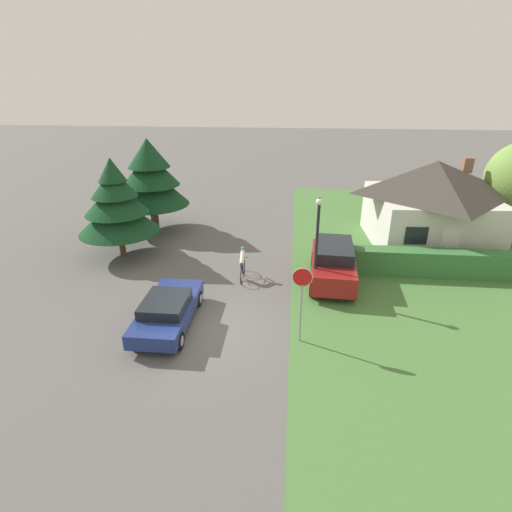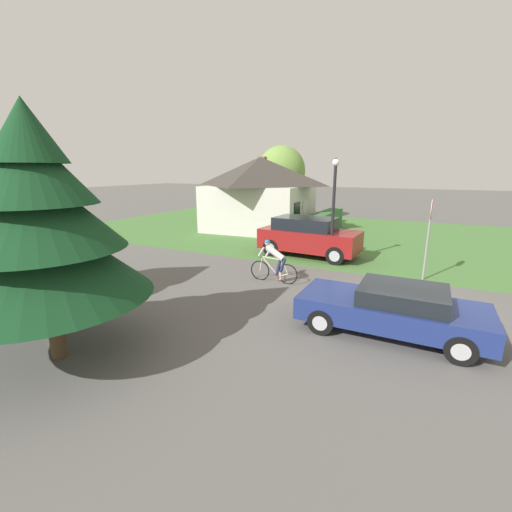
{
  "view_description": "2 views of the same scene",
  "coord_description": "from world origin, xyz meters",
  "px_view_note": "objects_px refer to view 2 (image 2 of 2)",
  "views": [
    {
      "loc": [
        3.19,
        -12.39,
        8.66
      ],
      "look_at": [
        1.59,
        4.19,
        1.3
      ],
      "focal_mm": 28.0,
      "sensor_mm": 36.0,
      "label": 1
    },
    {
      "loc": [
        -9.8,
        -0.28,
        3.92
      ],
      "look_at": [
        -0.16,
        4.64,
        1.18
      ],
      "focal_mm": 24.0,
      "sensor_mm": 36.0,
      "label": 2
    }
  ],
  "objects_px": {
    "street_lamp": "(334,201)",
    "parked_suv_right": "(308,237)",
    "cottage_house": "(260,192)",
    "conifer_tall_near": "(40,226)",
    "sedan_left_lane": "(392,309)",
    "deciduous_tree_right": "(281,171)",
    "cyclist": "(274,262)",
    "stop_sign": "(429,224)"
  },
  "relations": [
    {
      "from": "parked_suv_right",
      "to": "stop_sign",
      "type": "xyz_separation_m",
      "value": [
        -1.52,
        -4.92,
        1.13
      ]
    },
    {
      "from": "cottage_house",
      "to": "cyclist",
      "type": "xyz_separation_m",
      "value": [
        -9.89,
        -5.46,
        -1.72
      ]
    },
    {
      "from": "cottage_house",
      "to": "cyclist",
      "type": "bearing_deg",
      "value": -154.92
    },
    {
      "from": "sedan_left_lane",
      "to": "parked_suv_right",
      "type": "bearing_deg",
      "value": -56.44
    },
    {
      "from": "conifer_tall_near",
      "to": "deciduous_tree_right",
      "type": "distance_m",
      "value": 21.65
    },
    {
      "from": "cyclist",
      "to": "street_lamp",
      "type": "height_order",
      "value": "street_lamp"
    },
    {
      "from": "sedan_left_lane",
      "to": "conifer_tall_near",
      "type": "distance_m",
      "value": 7.95
    },
    {
      "from": "street_lamp",
      "to": "sedan_left_lane",
      "type": "bearing_deg",
      "value": -151.81
    },
    {
      "from": "cyclist",
      "to": "stop_sign",
      "type": "relative_size",
      "value": 0.62
    },
    {
      "from": "sedan_left_lane",
      "to": "street_lamp",
      "type": "xyz_separation_m",
      "value": [
        5.65,
        3.03,
        2.03
      ]
    },
    {
      "from": "sedan_left_lane",
      "to": "conifer_tall_near",
      "type": "relative_size",
      "value": 0.83
    },
    {
      "from": "sedan_left_lane",
      "to": "parked_suv_right",
      "type": "height_order",
      "value": "parked_suv_right"
    },
    {
      "from": "parked_suv_right",
      "to": "street_lamp",
      "type": "relative_size",
      "value": 1.05
    },
    {
      "from": "street_lamp",
      "to": "deciduous_tree_right",
      "type": "xyz_separation_m",
      "value": [
        11.23,
        7.1,
        1.12
      ]
    },
    {
      "from": "parked_suv_right",
      "to": "conifer_tall_near",
      "type": "relative_size",
      "value": 0.88
    },
    {
      "from": "parked_suv_right",
      "to": "stop_sign",
      "type": "relative_size",
      "value": 1.57
    },
    {
      "from": "cottage_house",
      "to": "deciduous_tree_right",
      "type": "bearing_deg",
      "value": 2.13
    },
    {
      "from": "cottage_house",
      "to": "parked_suv_right",
      "type": "relative_size",
      "value": 1.52
    },
    {
      "from": "parked_suv_right",
      "to": "conifer_tall_near",
      "type": "xyz_separation_m",
      "value": [
        -10.93,
        1.9,
        1.93
      ]
    },
    {
      "from": "cottage_house",
      "to": "deciduous_tree_right",
      "type": "height_order",
      "value": "deciduous_tree_right"
    },
    {
      "from": "cottage_house",
      "to": "street_lamp",
      "type": "bearing_deg",
      "value": -138.63
    },
    {
      "from": "parked_suv_right",
      "to": "sedan_left_lane",
      "type": "bearing_deg",
      "value": 126.82
    },
    {
      "from": "sedan_left_lane",
      "to": "street_lamp",
      "type": "bearing_deg",
      "value": -61.84
    },
    {
      "from": "sedan_left_lane",
      "to": "deciduous_tree_right",
      "type": "height_order",
      "value": "deciduous_tree_right"
    },
    {
      "from": "conifer_tall_near",
      "to": "cyclist",
      "type": "bearing_deg",
      "value": -16.88
    },
    {
      "from": "cottage_house",
      "to": "parked_suv_right",
      "type": "xyz_separation_m",
      "value": [
        -5.7,
        -5.31,
        -1.53
      ]
    },
    {
      "from": "street_lamp",
      "to": "parked_suv_right",
      "type": "bearing_deg",
      "value": 56.01
    },
    {
      "from": "cyclist",
      "to": "conifer_tall_near",
      "type": "relative_size",
      "value": 0.35
    },
    {
      "from": "stop_sign",
      "to": "deciduous_tree_right",
      "type": "bearing_deg",
      "value": -136.55
    },
    {
      "from": "deciduous_tree_right",
      "to": "conifer_tall_near",
      "type": "bearing_deg",
      "value": -169.63
    },
    {
      "from": "parked_suv_right",
      "to": "cyclist",
      "type": "bearing_deg",
      "value": 95.23
    },
    {
      "from": "cyclist",
      "to": "parked_suv_right",
      "type": "height_order",
      "value": "parked_suv_right"
    },
    {
      "from": "parked_suv_right",
      "to": "stop_sign",
      "type": "bearing_deg",
      "value": 166.02
    },
    {
      "from": "cottage_house",
      "to": "stop_sign",
      "type": "bearing_deg",
      "value": -129.03
    },
    {
      "from": "sedan_left_lane",
      "to": "street_lamp",
      "type": "distance_m",
      "value": 6.72
    },
    {
      "from": "stop_sign",
      "to": "deciduous_tree_right",
      "type": "relative_size",
      "value": 0.51
    },
    {
      "from": "parked_suv_right",
      "to": "deciduous_tree_right",
      "type": "distance_m",
      "value": 12.2
    },
    {
      "from": "cottage_house",
      "to": "conifer_tall_near",
      "type": "bearing_deg",
      "value": -172.2
    },
    {
      "from": "sedan_left_lane",
      "to": "deciduous_tree_right",
      "type": "relative_size",
      "value": 0.76
    },
    {
      "from": "cyclist",
      "to": "parked_suv_right",
      "type": "distance_m",
      "value": 4.2
    },
    {
      "from": "parked_suv_right",
      "to": "conifer_tall_near",
      "type": "distance_m",
      "value": 11.26
    },
    {
      "from": "street_lamp",
      "to": "cottage_house",
      "type": "bearing_deg",
      "value": 45.17
    }
  ]
}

